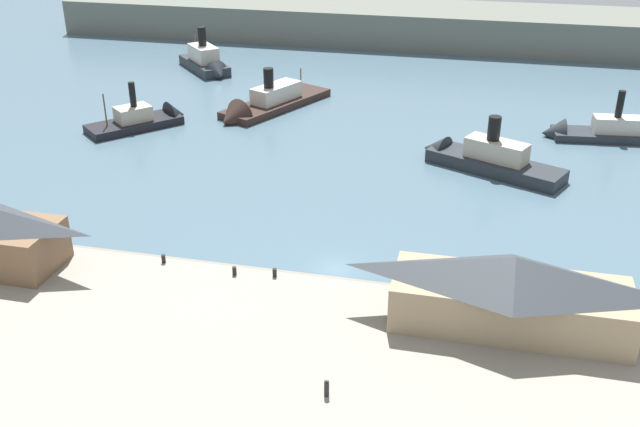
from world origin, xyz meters
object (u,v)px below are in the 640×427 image
(pedestrian_walking_east, at_px, (327,388))
(ferry_departing_north, at_px, (481,158))
(mooring_post_center_west, at_px, (234,271))
(mooring_post_east, at_px, (164,259))
(ferry_moored_west, at_px, (262,106))
(ferry_outer_harbor, at_px, (207,63))
(mooring_post_west, at_px, (275,273))
(ferry_mid_harbor, at_px, (147,119))
(ferry_shed_east_terminal, at_px, (511,291))
(ferry_near_quay, at_px, (597,132))

(pedestrian_walking_east, xyz_separation_m, ferry_departing_north, (10.29, 54.29, -0.38))
(mooring_post_center_west, bearing_deg, mooring_post_east, 175.27)
(ferry_moored_west, distance_m, ferry_outer_harbor, 29.48)
(pedestrian_walking_east, height_order, mooring_post_west, pedestrian_walking_east)
(ferry_departing_north, relative_size, ferry_mid_harbor, 1.33)
(ferry_shed_east_terminal, distance_m, mooring_post_east, 36.08)
(ferry_moored_west, bearing_deg, ferry_outer_harbor, 129.84)
(mooring_post_center_west, relative_size, ferry_departing_north, 0.04)
(ferry_shed_east_terminal, relative_size, mooring_post_center_west, 24.21)
(pedestrian_walking_east, bearing_deg, ferry_mid_harbor, 126.08)
(pedestrian_walking_east, height_order, ferry_near_quay, ferry_near_quay)
(ferry_moored_west, height_order, ferry_outer_harbor, ferry_outer_harbor)
(ferry_moored_west, bearing_deg, mooring_post_east, -83.76)
(ferry_shed_east_terminal, distance_m, ferry_departing_north, 41.22)
(pedestrian_walking_east, distance_m, ferry_moored_west, 76.48)
(ferry_near_quay, height_order, ferry_departing_north, ferry_departing_north)
(mooring_post_center_west, distance_m, ferry_outer_harbor, 84.46)
(pedestrian_walking_east, relative_size, ferry_mid_harbor, 0.10)
(ferry_shed_east_terminal, distance_m, ferry_outer_harbor, 100.86)
(mooring_post_west, xyz_separation_m, ferry_mid_harbor, (-34.71, 43.55, -0.53))
(ferry_outer_harbor, bearing_deg, ferry_near_quay, -17.38)
(mooring_post_center_west, distance_m, ferry_near_quay, 68.30)
(ferry_outer_harbor, bearing_deg, ferry_shed_east_terminal, -53.06)
(ferry_mid_harbor, height_order, ferry_outer_harbor, ferry_outer_harbor)
(ferry_departing_north, height_order, ferry_outer_harbor, ferry_outer_harbor)
(mooring_post_west, relative_size, ferry_mid_harbor, 0.06)
(pedestrian_walking_east, height_order, mooring_post_east, pedestrian_walking_east)
(ferry_departing_north, bearing_deg, ferry_near_quay, 43.41)
(ferry_moored_west, bearing_deg, ferry_mid_harbor, -146.32)
(ferry_outer_harbor, bearing_deg, ferry_moored_west, -50.16)
(ferry_near_quay, relative_size, ferry_outer_harbor, 1.34)
(mooring_post_west, relative_size, ferry_outer_harbor, 0.06)
(ferry_near_quay, xyz_separation_m, ferry_mid_harbor, (-71.70, -10.35, 0.02))
(ferry_shed_east_terminal, xyz_separation_m, ferry_moored_west, (-41.71, 57.94, -3.67))
(ferry_near_quay, distance_m, ferry_departing_north, 23.95)
(mooring_post_east, relative_size, ferry_mid_harbor, 0.06)
(mooring_post_west, bearing_deg, ferry_mid_harbor, 128.56)
(mooring_post_east, relative_size, ferry_outer_harbor, 0.06)
(ferry_departing_north, height_order, ferry_mid_harbor, ferry_departing_north)
(pedestrian_walking_east, height_order, ferry_mid_harbor, ferry_mid_harbor)
(pedestrian_walking_east, bearing_deg, ferry_outer_harbor, 116.32)
(pedestrian_walking_east, distance_m, ferry_departing_north, 55.26)
(mooring_post_west, bearing_deg, pedestrian_walking_east, -61.09)
(mooring_post_east, distance_m, mooring_post_west, 12.36)
(ferry_shed_east_terminal, xyz_separation_m, mooring_post_center_west, (-27.56, 2.84, -3.22))
(ferry_moored_west, distance_m, ferry_departing_north, 41.55)
(mooring_post_east, distance_m, ferry_outer_harbor, 80.95)
(ferry_shed_east_terminal, xyz_separation_m, ferry_outer_harbor, (-60.59, 80.57, -2.98))
(ferry_departing_north, bearing_deg, mooring_post_center_west, -121.95)
(mooring_post_east, height_order, ferry_departing_north, ferry_departing_north)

